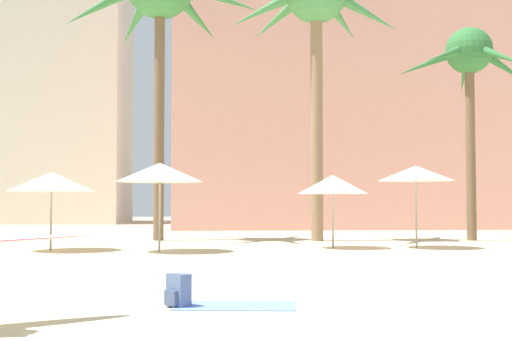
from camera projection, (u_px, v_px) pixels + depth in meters
The scene contains 10 objects.
hotel_pink at pixel (381, 73), 38.02m from camera, with size 22.85×9.82×17.23m, color #DB9989.
hotel_tower_gray at pixel (5, 52), 45.99m from camera, with size 16.33×9.63×23.14m, color beige.
palm_tree_far_left at pixel (317, 7), 23.93m from camera, with size 6.25×5.72×9.88m.
palm_tree_right at pixel (469, 64), 24.14m from camera, with size 4.79×4.88×7.58m.
cafe_umbrella_0 at pixel (160, 172), 18.39m from camera, with size 2.36×2.36×2.41m.
cafe_umbrella_1 at pixel (52, 182), 18.77m from camera, with size 2.43×2.43×2.18m.
cafe_umbrella_2 at pixel (416, 173), 19.93m from camera, with size 2.23×2.23×2.41m.
cafe_umbrella_3 at pixel (333, 184), 19.85m from camera, with size 2.05×2.05×2.14m.
beach_towel at pixel (235, 306), 8.62m from camera, with size 1.53×0.81×0.01m, color #6684E0.
backpack at pixel (178, 291), 8.56m from camera, with size 0.35×0.35×0.42m.
Camera 1 is at (-0.42, -5.47, 1.31)m, focal length 47.60 mm.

